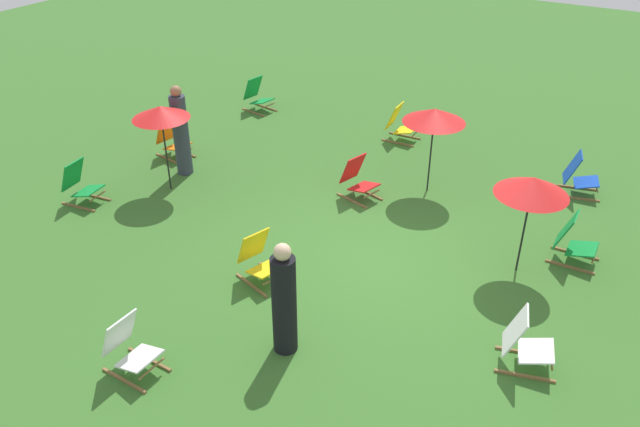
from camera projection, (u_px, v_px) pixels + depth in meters
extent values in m
plane|color=#386B28|center=(384.00, 259.00, 10.28)|extent=(40.00, 40.00, 0.00)
cube|color=olive|center=(352.00, 201.00, 11.87)|extent=(0.24, 0.74, 0.04)
cube|color=olive|center=(367.00, 193.00, 12.13)|extent=(0.24, 0.74, 0.04)
cube|color=red|center=(364.00, 187.00, 11.81)|extent=(0.58, 0.55, 0.13)
cube|color=red|center=(353.00, 168.00, 11.85)|extent=(0.53, 0.37, 0.57)
cylinder|color=olive|center=(372.00, 194.00, 11.72)|extent=(0.43, 0.14, 0.03)
cube|color=olive|center=(525.00, 376.00, 8.04)|extent=(0.23, 0.74, 0.04)
cube|color=olive|center=(525.00, 353.00, 8.40)|extent=(0.23, 0.74, 0.04)
cube|color=white|center=(536.00, 351.00, 8.07)|extent=(0.58, 0.54, 0.13)
cube|color=white|center=(515.00, 330.00, 7.99)|extent=(0.53, 0.36, 0.57)
cylinder|color=olive|center=(551.00, 358.00, 8.06)|extent=(0.43, 0.14, 0.03)
cube|color=olive|center=(578.00, 198.00, 11.94)|extent=(0.22, 0.74, 0.04)
cube|color=olive|center=(577.00, 188.00, 12.31)|extent=(0.22, 0.74, 0.04)
cube|color=#1947B7|center=(586.00, 182.00, 11.97)|extent=(0.57, 0.54, 0.13)
cube|color=#1947B7|center=(573.00, 167.00, 11.90)|extent=(0.53, 0.36, 0.57)
cylinder|color=olive|center=(597.00, 187.00, 11.96)|extent=(0.43, 0.14, 0.03)
cube|color=olive|center=(251.00, 285.00, 9.65)|extent=(0.26, 0.74, 0.04)
cube|color=olive|center=(274.00, 274.00, 9.91)|extent=(0.26, 0.74, 0.04)
cube|color=yellow|center=(266.00, 269.00, 9.59)|extent=(0.59, 0.56, 0.13)
cube|color=yellow|center=(253.00, 246.00, 9.63)|extent=(0.53, 0.38, 0.57)
cylinder|color=olive|center=(274.00, 279.00, 9.49)|extent=(0.43, 0.16, 0.03)
cube|color=olive|center=(124.00, 380.00, 7.98)|extent=(0.06, 0.76, 0.04)
cube|color=olive|center=(149.00, 359.00, 8.29)|extent=(0.06, 0.76, 0.04)
cube|color=white|center=(140.00, 358.00, 7.96)|extent=(0.49, 0.45, 0.13)
cube|color=white|center=(119.00, 333.00, 7.95)|extent=(0.49, 0.26, 0.57)
cylinder|color=olive|center=(152.00, 368.00, 7.90)|extent=(0.44, 0.04, 0.03)
cube|color=olive|center=(78.00, 207.00, 11.67)|extent=(0.13, 0.76, 0.04)
cube|color=olive|center=(95.00, 196.00, 12.02)|extent=(0.13, 0.76, 0.04)
cube|color=#148C38|center=(88.00, 191.00, 11.68)|extent=(0.53, 0.49, 0.13)
cube|color=#148C38|center=(72.00, 174.00, 11.64)|extent=(0.51, 0.31, 0.57)
cylinder|color=olive|center=(98.00, 196.00, 11.65)|extent=(0.44, 0.08, 0.03)
cube|color=olive|center=(397.00, 143.00, 14.08)|extent=(0.07, 0.76, 0.04)
cube|color=olive|center=(405.00, 136.00, 14.41)|extent=(0.07, 0.76, 0.04)
cube|color=yellow|center=(406.00, 130.00, 14.08)|extent=(0.50, 0.45, 0.13)
cube|color=yellow|center=(394.00, 116.00, 14.05)|extent=(0.49, 0.27, 0.57)
cylinder|color=olive|center=(414.00, 134.00, 14.03)|extent=(0.44, 0.05, 0.03)
cube|color=olive|center=(570.00, 267.00, 10.06)|extent=(0.05, 0.76, 0.04)
cube|color=olive|center=(575.00, 253.00, 10.39)|extent=(0.05, 0.76, 0.04)
cube|color=#148C38|center=(582.00, 249.00, 10.05)|extent=(0.49, 0.44, 0.13)
cube|color=#148C38|center=(566.00, 229.00, 10.03)|extent=(0.49, 0.26, 0.57)
cylinder|color=olive|center=(594.00, 256.00, 10.01)|extent=(0.44, 0.04, 0.03)
cube|color=olive|center=(254.00, 112.00, 15.62)|extent=(0.16, 0.76, 0.04)
cube|color=olive|center=(266.00, 107.00, 15.91)|extent=(0.16, 0.76, 0.04)
cube|color=#148C38|center=(262.00, 101.00, 15.58)|extent=(0.54, 0.50, 0.13)
cube|color=#148C38|center=(253.00, 88.00, 15.60)|extent=(0.51, 0.32, 0.57)
cylinder|color=olive|center=(268.00, 106.00, 15.51)|extent=(0.44, 0.10, 0.03)
cube|color=olive|center=(168.00, 159.00, 13.39)|extent=(0.15, 0.76, 0.04)
cube|color=olive|center=(184.00, 152.00, 13.68)|extent=(0.15, 0.76, 0.04)
cube|color=orange|center=(178.00, 146.00, 13.35)|extent=(0.54, 0.50, 0.13)
cube|color=orange|center=(167.00, 130.00, 13.37)|extent=(0.51, 0.32, 0.57)
cylinder|color=olive|center=(184.00, 152.00, 13.28)|extent=(0.44, 0.10, 0.03)
cylinder|color=black|center=(431.00, 152.00, 11.83)|extent=(0.03, 0.03, 1.66)
cone|color=red|center=(434.00, 115.00, 11.45)|extent=(1.16, 1.16, 0.26)
cylinder|color=black|center=(166.00, 149.00, 11.89)|extent=(0.03, 0.03, 1.67)
cone|color=red|center=(161.00, 112.00, 11.50)|extent=(1.06, 1.06, 0.23)
cylinder|color=black|center=(525.00, 226.00, 9.61)|extent=(0.03, 0.03, 1.63)
cone|color=red|center=(533.00, 186.00, 9.25)|extent=(1.10, 1.10, 0.28)
cylinder|color=#333847|center=(181.00, 135.00, 12.48)|extent=(0.45, 0.45, 1.64)
sphere|color=#936647|center=(176.00, 91.00, 12.01)|extent=(0.22, 0.22, 0.22)
cylinder|color=black|center=(284.00, 305.00, 8.14)|extent=(0.45, 0.45, 1.46)
sphere|color=beige|center=(282.00, 252.00, 7.71)|extent=(0.22, 0.22, 0.22)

